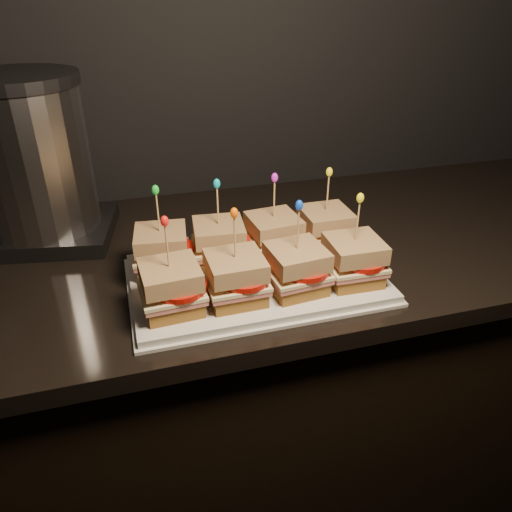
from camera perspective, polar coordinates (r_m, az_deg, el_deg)
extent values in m
cube|color=black|center=(1.36, 9.12, -15.41)|extent=(2.30, 0.59, 0.89)
cube|color=black|center=(1.09, 11.03, 2.09)|extent=(2.34, 0.63, 0.03)
cube|color=silver|center=(0.88, 0.00, -2.62)|extent=(0.43, 0.26, 0.02)
cube|color=silver|center=(0.88, 0.00, -2.95)|extent=(0.44, 0.28, 0.01)
cube|color=brown|center=(0.89, -10.55, -0.87)|extent=(0.10, 0.10, 0.02)
cube|color=#C75954|center=(0.89, -10.64, 0.02)|extent=(0.10, 0.10, 0.01)
cube|color=#F7E6A7|center=(0.88, -10.68, 0.41)|extent=(0.11, 0.10, 0.01)
cylinder|color=#B8150B|center=(0.88, -9.90, 0.76)|extent=(0.09, 0.09, 0.01)
cube|color=#622E0D|center=(0.87, -10.84, 1.95)|extent=(0.10, 0.10, 0.03)
cylinder|color=tan|center=(0.85, -11.12, 4.62)|extent=(0.00, 0.00, 0.09)
ellipsoid|color=green|center=(0.83, -11.42, 7.43)|extent=(0.01, 0.01, 0.02)
cube|color=brown|center=(0.91, -4.16, 0.02)|extent=(0.09, 0.09, 0.02)
cube|color=#C75954|center=(0.90, -4.20, 0.90)|extent=(0.10, 0.10, 0.01)
cube|color=#F7E6A7|center=(0.90, -4.22, 1.29)|extent=(0.10, 0.10, 0.01)
cylinder|color=#B8150B|center=(0.89, -3.39, 1.64)|extent=(0.09, 0.09, 0.01)
cube|color=#622E0D|center=(0.88, -4.28, 2.83)|extent=(0.10, 0.10, 0.03)
cylinder|color=tan|center=(0.86, -4.39, 5.48)|extent=(0.00, 0.00, 0.09)
ellipsoid|color=#0BA4BB|center=(0.85, -4.51, 8.26)|extent=(0.01, 0.01, 0.02)
cube|color=brown|center=(0.93, 1.99, 0.87)|extent=(0.09, 0.09, 0.02)
cube|color=#C75954|center=(0.92, 2.00, 1.74)|extent=(0.10, 0.10, 0.01)
cube|color=#F7E6A7|center=(0.92, 2.01, 2.13)|extent=(0.10, 0.10, 0.01)
cylinder|color=#B8150B|center=(0.91, 2.85, 2.47)|extent=(0.09, 0.09, 0.01)
cube|color=#622E0D|center=(0.91, 2.04, 3.63)|extent=(0.09, 0.09, 0.03)
cylinder|color=tan|center=(0.89, 2.09, 6.23)|extent=(0.00, 0.00, 0.09)
ellipsoid|color=#CB1FCE|center=(0.87, 2.15, 8.95)|extent=(0.01, 0.01, 0.02)
cube|color=brown|center=(0.96, 7.78, 1.67)|extent=(0.09, 0.09, 0.02)
cube|color=#C75954|center=(0.95, 7.84, 2.51)|extent=(0.09, 0.09, 0.01)
cube|color=#F7E6A7|center=(0.95, 7.87, 2.89)|extent=(0.10, 0.09, 0.01)
cylinder|color=#B8150B|center=(0.95, 8.71, 3.22)|extent=(0.09, 0.09, 0.01)
cube|color=#622E0D|center=(0.94, 7.98, 4.35)|extent=(0.09, 0.09, 0.03)
cylinder|color=tan|center=(0.92, 8.18, 6.87)|extent=(0.00, 0.00, 0.09)
ellipsoid|color=yellow|center=(0.91, 8.38, 9.49)|extent=(0.01, 0.01, 0.02)
cube|color=brown|center=(0.79, -9.51, -5.20)|extent=(0.09, 0.09, 0.02)
cube|color=#C75954|center=(0.78, -9.60, -4.24)|extent=(0.10, 0.10, 0.01)
cube|color=#F7E6A7|center=(0.78, -9.64, -3.82)|extent=(0.10, 0.10, 0.01)
cylinder|color=#B8150B|center=(0.77, -8.75, -3.46)|extent=(0.09, 0.09, 0.01)
cube|color=#622E0D|center=(0.76, -9.81, -2.14)|extent=(0.09, 0.09, 0.03)
cylinder|color=tan|center=(0.74, -10.10, 0.81)|extent=(0.00, 0.00, 0.09)
ellipsoid|color=red|center=(0.72, -10.41, 3.94)|extent=(0.01, 0.01, 0.02)
cube|color=brown|center=(0.80, -2.30, -4.12)|extent=(0.09, 0.09, 0.02)
cube|color=#C75954|center=(0.80, -2.32, -3.18)|extent=(0.10, 0.09, 0.01)
cube|color=#F7E6A7|center=(0.79, -2.33, -2.75)|extent=(0.10, 0.09, 0.01)
cylinder|color=#B8150B|center=(0.79, -1.39, -2.39)|extent=(0.09, 0.09, 0.01)
cube|color=#622E0D|center=(0.78, -2.37, -1.08)|extent=(0.09, 0.09, 0.03)
cylinder|color=tan|center=(0.76, -2.44, 1.84)|extent=(0.00, 0.00, 0.09)
ellipsoid|color=#EB5E07|center=(0.74, -2.52, 4.94)|extent=(0.01, 0.01, 0.02)
cube|color=brown|center=(0.83, 4.55, -3.04)|extent=(0.09, 0.09, 0.02)
cube|color=#C75954|center=(0.82, 4.60, -2.11)|extent=(0.10, 0.10, 0.01)
cube|color=#F7E6A7|center=(0.82, 4.62, -1.69)|extent=(0.10, 0.10, 0.01)
cylinder|color=#B8150B|center=(0.81, 5.58, -1.33)|extent=(0.09, 0.09, 0.01)
cube|color=#622E0D|center=(0.80, 4.69, -0.06)|extent=(0.09, 0.09, 0.03)
cylinder|color=tan|center=(0.78, 4.83, 2.79)|extent=(0.00, 0.00, 0.09)
ellipsoid|color=blue|center=(0.76, 4.97, 5.81)|extent=(0.01, 0.01, 0.02)
cube|color=brown|center=(0.87, 10.90, -2.00)|extent=(0.09, 0.09, 0.02)
cube|color=#C75954|center=(0.86, 11.00, -1.09)|extent=(0.10, 0.09, 0.01)
cube|color=#F7E6A7|center=(0.85, 11.04, -0.69)|extent=(0.10, 0.10, 0.01)
cylinder|color=#B8150B|center=(0.85, 11.99, -0.34)|extent=(0.09, 0.09, 0.01)
cube|color=#622E0D|center=(0.84, 11.22, 0.89)|extent=(0.09, 0.09, 0.03)
cylinder|color=tan|center=(0.82, 11.52, 3.63)|extent=(0.00, 0.00, 0.09)
ellipsoid|color=yellow|center=(0.80, 11.84, 6.51)|extent=(0.01, 0.01, 0.02)
cube|color=#262628|center=(1.11, -22.51, 2.69)|extent=(0.28, 0.25, 0.03)
cylinder|color=silver|center=(1.06, -24.09, 10.04)|extent=(0.21, 0.21, 0.27)
cylinder|color=#262628|center=(1.02, -25.83, 17.74)|extent=(0.22, 0.22, 0.02)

